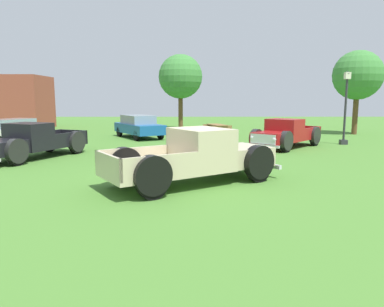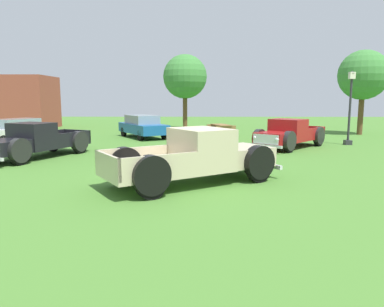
{
  "view_description": "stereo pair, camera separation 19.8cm",
  "coord_description": "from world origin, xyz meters",
  "px_view_note": "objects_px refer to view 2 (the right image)",
  "views": [
    {
      "loc": [
        0.3,
        -10.82,
        2.48
      ],
      "look_at": [
        0.36,
        -0.31,
        0.9
      ],
      "focal_mm": 34.12,
      "sensor_mm": 36.0,
      "label": 1
    },
    {
      "loc": [
        0.5,
        -10.82,
        2.48
      ],
      "look_at": [
        0.36,
        -0.31,
        0.9
      ],
      "focal_mm": 34.12,
      "sensor_mm": 36.0,
      "label": 2
    }
  ],
  "objects_px": {
    "sedan_distant_a": "(143,126)",
    "picnic_table": "(221,129)",
    "pickup_truck_behind_left": "(287,134)",
    "oak_tree_east": "(363,75)",
    "sedan_distant_b": "(16,130)",
    "pickup_truck_foreground": "(203,157)",
    "pickup_truck_behind_right": "(31,142)",
    "oak_tree_west": "(185,77)",
    "trash_can": "(198,148)",
    "lamp_post_near": "(350,106)"
  },
  "relations": [
    {
      "from": "sedan_distant_a",
      "to": "picnic_table",
      "type": "height_order",
      "value": "sedan_distant_a"
    },
    {
      "from": "pickup_truck_behind_left",
      "to": "oak_tree_east",
      "type": "distance_m",
      "value": 10.49
    },
    {
      "from": "pickup_truck_behind_left",
      "to": "oak_tree_east",
      "type": "xyz_separation_m",
      "value": [
        6.83,
        7.23,
        3.36
      ]
    },
    {
      "from": "sedan_distant_b",
      "to": "oak_tree_east",
      "type": "distance_m",
      "value": 22.47
    },
    {
      "from": "picnic_table",
      "to": "sedan_distant_a",
      "type": "bearing_deg",
      "value": -168.3
    },
    {
      "from": "pickup_truck_behind_left",
      "to": "sedan_distant_b",
      "type": "height_order",
      "value": "pickup_truck_behind_left"
    },
    {
      "from": "sedan_distant_b",
      "to": "picnic_table",
      "type": "height_order",
      "value": "sedan_distant_b"
    },
    {
      "from": "pickup_truck_behind_left",
      "to": "oak_tree_east",
      "type": "relative_size",
      "value": 0.82
    },
    {
      "from": "sedan_distant_a",
      "to": "sedan_distant_b",
      "type": "bearing_deg",
      "value": -157.65
    },
    {
      "from": "pickup_truck_foreground",
      "to": "picnic_table",
      "type": "height_order",
      "value": "pickup_truck_foreground"
    },
    {
      "from": "pickup_truck_foreground",
      "to": "sedan_distant_a",
      "type": "relative_size",
      "value": 1.19
    },
    {
      "from": "pickup_truck_behind_right",
      "to": "picnic_table",
      "type": "xyz_separation_m",
      "value": [
        8.51,
        9.37,
        -0.22
      ]
    },
    {
      "from": "oak_tree_east",
      "to": "pickup_truck_foreground",
      "type": "bearing_deg",
      "value": -127.07
    },
    {
      "from": "pickup_truck_foreground",
      "to": "sedan_distant_a",
      "type": "xyz_separation_m",
      "value": [
        -3.65,
        12.58,
        -0.02
      ]
    },
    {
      "from": "pickup_truck_behind_left",
      "to": "oak_tree_west",
      "type": "relative_size",
      "value": 0.79
    },
    {
      "from": "pickup_truck_behind_left",
      "to": "trash_can",
      "type": "bearing_deg",
      "value": -141.97
    },
    {
      "from": "trash_can",
      "to": "oak_tree_east",
      "type": "height_order",
      "value": "oak_tree_east"
    },
    {
      "from": "pickup_truck_foreground",
      "to": "pickup_truck_behind_right",
      "type": "height_order",
      "value": "pickup_truck_foreground"
    },
    {
      "from": "pickup_truck_foreground",
      "to": "sedan_distant_b",
      "type": "distance_m",
      "value": 14.32
    },
    {
      "from": "sedan_distant_b",
      "to": "oak_tree_east",
      "type": "height_order",
      "value": "oak_tree_east"
    },
    {
      "from": "sedan_distant_b",
      "to": "oak_tree_east",
      "type": "bearing_deg",
      "value": 13.05
    },
    {
      "from": "trash_can",
      "to": "pickup_truck_foreground",
      "type": "bearing_deg",
      "value": -87.91
    },
    {
      "from": "oak_tree_east",
      "to": "sedan_distant_a",
      "type": "bearing_deg",
      "value": -171.5
    },
    {
      "from": "lamp_post_near",
      "to": "picnic_table",
      "type": "height_order",
      "value": "lamp_post_near"
    },
    {
      "from": "pickup_truck_behind_right",
      "to": "oak_tree_west",
      "type": "distance_m",
      "value": 16.21
    },
    {
      "from": "trash_can",
      "to": "sedan_distant_b",
      "type": "bearing_deg",
      "value": 150.94
    },
    {
      "from": "lamp_post_near",
      "to": "picnic_table",
      "type": "relative_size",
      "value": 1.81
    },
    {
      "from": "picnic_table",
      "to": "oak_tree_east",
      "type": "relative_size",
      "value": 0.38
    },
    {
      "from": "pickup_truck_behind_left",
      "to": "pickup_truck_foreground",
      "type": "bearing_deg",
      "value": -119.9
    },
    {
      "from": "pickup_truck_behind_left",
      "to": "trash_can",
      "type": "xyz_separation_m",
      "value": [
        -4.5,
        -3.52,
        -0.22
      ]
    },
    {
      "from": "pickup_truck_foreground",
      "to": "oak_tree_west",
      "type": "bearing_deg",
      "value": 93.42
    },
    {
      "from": "lamp_post_near",
      "to": "oak_tree_west",
      "type": "bearing_deg",
      "value": 132.96
    },
    {
      "from": "pickup_truck_behind_right",
      "to": "sedan_distant_b",
      "type": "height_order",
      "value": "pickup_truck_behind_right"
    },
    {
      "from": "pickup_truck_foreground",
      "to": "pickup_truck_behind_left",
      "type": "bearing_deg",
      "value": 60.1
    },
    {
      "from": "sedan_distant_a",
      "to": "oak_tree_west",
      "type": "bearing_deg",
      "value": 68.39
    },
    {
      "from": "sedan_distant_a",
      "to": "oak_tree_west",
      "type": "distance_m",
      "value": 7.66
    },
    {
      "from": "picnic_table",
      "to": "pickup_truck_behind_left",
      "type": "bearing_deg",
      "value": -64.32
    },
    {
      "from": "pickup_truck_foreground",
      "to": "pickup_truck_behind_left",
      "type": "height_order",
      "value": "pickup_truck_foreground"
    },
    {
      "from": "sedan_distant_b",
      "to": "picnic_table",
      "type": "xyz_separation_m",
      "value": [
        11.9,
        3.86,
        -0.22
      ]
    },
    {
      "from": "pickup_truck_behind_left",
      "to": "trash_can",
      "type": "distance_m",
      "value": 5.72
    },
    {
      "from": "pickup_truck_foreground",
      "to": "sedan_distant_b",
      "type": "height_order",
      "value": "pickup_truck_foreground"
    },
    {
      "from": "pickup_truck_foreground",
      "to": "sedan_distant_a",
      "type": "distance_m",
      "value": 13.1
    },
    {
      "from": "sedan_distant_b",
      "to": "oak_tree_west",
      "type": "bearing_deg",
      "value": 44.47
    },
    {
      "from": "lamp_post_near",
      "to": "trash_can",
      "type": "xyz_separation_m",
      "value": [
        -8.19,
        -5.04,
        -1.59
      ]
    },
    {
      "from": "picnic_table",
      "to": "sedan_distant_b",
      "type": "bearing_deg",
      "value": -162.05
    },
    {
      "from": "sedan_distant_b",
      "to": "pickup_truck_foreground",
      "type": "bearing_deg",
      "value": -43.07
    },
    {
      "from": "lamp_post_near",
      "to": "oak_tree_west",
      "type": "xyz_separation_m",
      "value": [
        -9.17,
        9.85,
        2.13
      ]
    },
    {
      "from": "sedan_distant_b",
      "to": "oak_tree_east",
      "type": "xyz_separation_m",
      "value": [
        21.65,
        5.02,
        3.35
      ]
    },
    {
      "from": "pickup_truck_behind_right",
      "to": "oak_tree_east",
      "type": "distance_m",
      "value": 21.34
    },
    {
      "from": "sedan_distant_a",
      "to": "sedan_distant_b",
      "type": "height_order",
      "value": "sedan_distant_a"
    }
  ]
}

